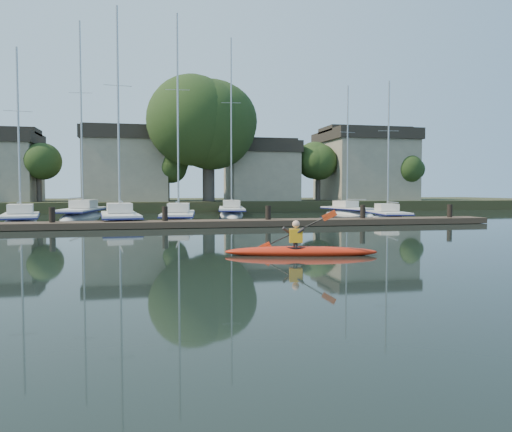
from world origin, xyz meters
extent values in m
plane|color=black|center=(0.00, 0.00, 0.00)|extent=(160.00, 160.00, 0.00)
ellipsoid|color=#B6270E|center=(0.92, 0.90, 0.11)|extent=(5.00, 1.76, 0.38)
cylinder|color=black|center=(0.76, 0.94, 0.23)|extent=(0.89, 0.89, 0.10)
imported|color=#2B2628|center=(0.76, 0.94, 0.63)|extent=(0.34, 0.44, 1.08)
cube|color=orange|center=(0.76, 0.94, 0.64)|extent=(0.48, 0.40, 0.44)
sphere|color=#E1A98C|center=(0.76, 0.94, 1.02)|extent=(0.24, 0.24, 0.24)
cube|color=#483329|center=(0.00, 14.00, 0.20)|extent=(34.00, 2.00, 0.35)
cylinder|color=black|center=(-9.00, 14.00, 0.30)|extent=(0.32, 0.32, 1.80)
cylinder|color=black|center=(-3.00, 14.00, 0.30)|extent=(0.32, 0.32, 1.80)
cylinder|color=black|center=(3.00, 14.00, 0.30)|extent=(0.32, 0.32, 1.80)
cylinder|color=black|center=(9.00, 14.00, 0.30)|extent=(0.32, 0.32, 1.80)
cylinder|color=black|center=(15.00, 14.00, 0.30)|extent=(0.32, 0.32, 1.80)
ellipsoid|color=silver|center=(-11.70, 18.79, -0.36)|extent=(3.50, 7.99, 1.96)
cube|color=silver|center=(-11.70, 18.79, 0.57)|extent=(3.15, 6.61, 0.14)
cube|color=navy|center=(-11.70, 18.79, 0.48)|extent=(3.26, 6.77, 0.08)
cube|color=beige|center=(-11.78, 19.24, 0.95)|extent=(1.80, 2.39, 0.57)
cylinder|color=#9EA0A5|center=(-11.74, 19.02, 5.77)|extent=(0.12, 0.12, 10.31)
cylinder|color=#9EA0A5|center=(-11.50, 17.65, 1.39)|extent=(0.60, 2.91, 0.08)
cylinder|color=#9EA0A5|center=(-11.74, 19.02, 7.01)|extent=(1.63, 0.32, 0.03)
ellipsoid|color=silver|center=(-5.67, 17.78, -0.38)|extent=(3.15, 9.32, 2.04)
cube|color=silver|center=(-5.67, 17.78, 0.59)|extent=(2.88, 7.67, 0.15)
cube|color=navy|center=(-5.67, 17.78, 0.51)|extent=(2.99, 7.86, 0.09)
cube|color=beige|center=(-5.72, 18.33, 0.99)|extent=(1.75, 2.70, 0.59)
cylinder|color=#9EA0A5|center=(-5.69, 18.05, 7.10)|extent=(0.13, 0.13, 12.91)
cylinder|color=#9EA0A5|center=(-5.53, 16.42, 1.45)|extent=(0.43, 3.47, 0.09)
cylinder|color=#9EA0A5|center=(-5.69, 18.05, 8.65)|extent=(1.72, 0.20, 0.03)
ellipsoid|color=silver|center=(-1.94, 19.23, -0.36)|extent=(3.08, 9.34, 1.94)
cube|color=silver|center=(-1.94, 19.23, 0.56)|extent=(2.81, 7.69, 0.14)
cube|color=navy|center=(-1.94, 19.23, 0.48)|extent=(2.91, 7.88, 0.08)
cube|color=beige|center=(-1.88, 19.77, 0.94)|extent=(1.69, 2.70, 0.56)
cylinder|color=#9EA0A5|center=(-1.91, 19.50, 7.23)|extent=(0.12, 0.12, 13.24)
cylinder|color=#9EA0A5|center=(-2.08, 17.86, 1.38)|extent=(0.44, 3.47, 0.08)
cylinder|color=#9EA0A5|center=(-1.91, 19.50, 8.82)|extent=(1.62, 0.20, 0.03)
ellipsoid|color=silver|center=(13.01, 18.49, -0.33)|extent=(3.11, 6.81, 1.78)
cube|color=silver|center=(13.01, 18.49, 0.52)|extent=(2.81, 5.63, 0.13)
cube|color=navy|center=(13.01, 18.49, 0.44)|extent=(2.90, 5.77, 0.07)
cube|color=beige|center=(13.08, 18.88, 0.86)|extent=(1.62, 2.04, 0.52)
cylinder|color=#9EA0A5|center=(13.05, 18.69, 5.25)|extent=(0.11, 0.11, 9.37)
cylinder|color=#9EA0A5|center=(12.84, 17.52, 1.27)|extent=(0.52, 2.47, 0.07)
cylinder|color=#9EA0A5|center=(13.05, 18.69, 6.37)|extent=(1.48, 0.30, 0.03)
ellipsoid|color=silver|center=(-8.99, 26.36, -0.39)|extent=(3.62, 10.28, 2.12)
cube|color=silver|center=(-8.99, 26.36, 0.62)|extent=(3.28, 8.47, 0.16)
cube|color=navy|center=(-8.99, 26.36, 0.53)|extent=(3.39, 8.68, 0.09)
cube|color=beige|center=(-8.91, 26.96, 1.03)|extent=(1.91, 3.00, 0.62)
cylinder|color=#9EA0A5|center=(-8.95, 26.66, 7.94)|extent=(0.13, 0.13, 14.54)
cylinder|color=#9EA0A5|center=(-9.18, 24.87, 1.51)|extent=(0.58, 3.80, 0.09)
cylinder|color=#9EA0A5|center=(-8.95, 26.66, 9.68)|extent=(1.78, 0.26, 0.03)
ellipsoid|color=silver|center=(3.06, 27.55, -0.36)|extent=(3.63, 10.50, 1.96)
cube|color=silver|center=(3.06, 27.55, 0.57)|extent=(3.26, 8.65, 0.14)
cube|color=navy|center=(3.06, 27.55, 0.48)|extent=(3.37, 8.87, 0.08)
cube|color=beige|center=(3.15, 28.17, 0.95)|extent=(1.84, 3.06, 0.57)
cylinder|color=#9EA0A5|center=(3.11, 27.86, 7.83)|extent=(0.12, 0.12, 14.42)
cylinder|color=#9EA0A5|center=(2.84, 26.03, 1.39)|extent=(0.65, 3.88, 0.08)
cylinder|color=#9EA0A5|center=(3.11, 27.86, 9.56)|extent=(1.63, 0.27, 0.03)
ellipsoid|color=silver|center=(13.37, 26.68, -0.34)|extent=(3.38, 8.00, 1.84)
cube|color=silver|center=(13.37, 26.68, 0.53)|extent=(3.03, 6.61, 0.14)
cube|color=navy|center=(13.37, 26.68, 0.46)|extent=(3.14, 6.78, 0.08)
cube|color=beige|center=(13.29, 27.13, 0.89)|extent=(1.72, 2.38, 0.53)
cylinder|color=#9EA0A5|center=(13.33, 26.90, 5.92)|extent=(0.12, 0.12, 10.68)
cylinder|color=#9EA0A5|center=(13.58, 25.53, 1.31)|extent=(0.60, 2.92, 0.08)
cylinder|color=#9EA0A5|center=(13.33, 26.90, 7.20)|extent=(1.53, 0.30, 0.03)
cube|color=#29351A|center=(0.00, 44.00, 0.50)|extent=(90.00, 24.00, 1.00)
cube|color=gray|center=(-6.00, 38.00, 4.00)|extent=(8.00, 8.00, 6.00)
cube|color=#29241D|center=(-6.00, 38.00, 7.60)|extent=(8.40, 8.40, 1.20)
cube|color=gray|center=(8.00, 38.00, 3.50)|extent=(7.00, 7.00, 5.00)
cube|color=#29241D|center=(8.00, 38.00, 6.60)|extent=(7.35, 7.35, 1.20)
cube|color=gray|center=(20.00, 38.00, 4.25)|extent=(9.00, 9.00, 6.50)
cube|color=#29241D|center=(20.00, 38.00, 8.10)|extent=(9.45, 9.45, 1.20)
cylinder|color=#4E443F|center=(2.00, 35.00, 3.50)|extent=(1.20, 1.20, 5.00)
sphere|color=black|center=(2.00, 35.00, 8.50)|extent=(8.50, 8.50, 8.50)
cylinder|color=#4E443F|center=(-14.00, 36.00, 2.50)|extent=(0.48, 0.48, 3.00)
sphere|color=black|center=(-14.00, 36.00, 5.00)|extent=(3.40, 3.40, 3.40)
cylinder|color=#4E443F|center=(-2.00, 35.50, 2.40)|extent=(0.38, 0.38, 2.80)
sphere|color=black|center=(-2.00, 35.50, 4.60)|extent=(2.72, 2.72, 2.72)
cylinder|color=#4E443F|center=(14.00, 36.50, 2.60)|extent=(0.50, 0.50, 3.20)
sphere|color=black|center=(14.00, 36.50, 5.25)|extent=(3.57, 3.57, 3.57)
cylinder|color=#4E443F|center=(24.00, 35.00, 2.30)|extent=(0.41, 0.41, 2.60)
sphere|color=black|center=(24.00, 35.00, 4.45)|extent=(2.89, 2.89, 2.89)
camera|label=1|loc=(-3.94, -14.56, 2.13)|focal=35.00mm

